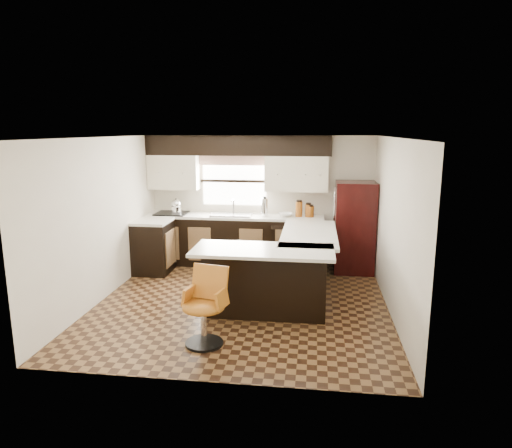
# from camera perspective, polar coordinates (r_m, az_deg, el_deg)

# --- Properties ---
(floor) EXTENTS (4.40, 4.40, 0.00)m
(floor) POSITION_cam_1_polar(r_m,az_deg,el_deg) (6.85, -1.69, -9.73)
(floor) COLOR #49301A
(floor) RESTS_ON ground
(ceiling) EXTENTS (4.40, 4.40, 0.00)m
(ceiling) POSITION_cam_1_polar(r_m,az_deg,el_deg) (6.38, -1.82, 10.77)
(ceiling) COLOR silver
(ceiling) RESTS_ON wall_back
(wall_back) EXTENTS (4.40, 0.00, 4.40)m
(wall_back) POSITION_cam_1_polar(r_m,az_deg,el_deg) (8.66, 0.57, 3.06)
(wall_back) COLOR beige
(wall_back) RESTS_ON floor
(wall_front) EXTENTS (4.40, 0.00, 4.40)m
(wall_front) POSITION_cam_1_polar(r_m,az_deg,el_deg) (4.42, -6.32, -5.56)
(wall_front) COLOR beige
(wall_front) RESTS_ON floor
(wall_left) EXTENTS (0.00, 4.40, 4.40)m
(wall_left) POSITION_cam_1_polar(r_m,az_deg,el_deg) (7.15, -18.62, 0.58)
(wall_left) COLOR beige
(wall_left) RESTS_ON floor
(wall_right) EXTENTS (0.00, 4.40, 4.40)m
(wall_right) POSITION_cam_1_polar(r_m,az_deg,el_deg) (6.52, 16.79, -0.34)
(wall_right) COLOR beige
(wall_right) RESTS_ON floor
(base_cab_back) EXTENTS (3.30, 0.60, 0.90)m
(base_cab_back) POSITION_cam_1_polar(r_m,az_deg,el_deg) (8.58, -2.67, -2.14)
(base_cab_back) COLOR black
(base_cab_back) RESTS_ON floor
(base_cab_left) EXTENTS (0.60, 0.70, 0.90)m
(base_cab_left) POSITION_cam_1_polar(r_m,az_deg,el_deg) (8.31, -12.68, -2.87)
(base_cab_left) COLOR black
(base_cab_left) RESTS_ON floor
(counter_back) EXTENTS (3.30, 0.60, 0.04)m
(counter_back) POSITION_cam_1_polar(r_m,az_deg,el_deg) (8.48, -2.70, 0.96)
(counter_back) COLOR silver
(counter_back) RESTS_ON base_cab_back
(counter_left) EXTENTS (0.60, 0.70, 0.04)m
(counter_left) POSITION_cam_1_polar(r_m,az_deg,el_deg) (8.21, -12.82, 0.32)
(counter_left) COLOR silver
(counter_left) RESTS_ON base_cab_left
(soffit) EXTENTS (3.40, 0.35, 0.36)m
(soffit) POSITION_cam_1_polar(r_m,az_deg,el_deg) (8.44, -2.30, 9.79)
(soffit) COLOR black
(soffit) RESTS_ON wall_back
(upper_cab_left) EXTENTS (0.94, 0.35, 0.64)m
(upper_cab_left) POSITION_cam_1_polar(r_m,az_deg,el_deg) (8.76, -10.21, 6.41)
(upper_cab_left) COLOR beige
(upper_cab_left) RESTS_ON wall_back
(upper_cab_right) EXTENTS (1.14, 0.35, 0.64)m
(upper_cab_right) POSITION_cam_1_polar(r_m,az_deg,el_deg) (8.36, 5.09, 6.30)
(upper_cab_right) COLOR beige
(upper_cab_right) RESTS_ON wall_back
(window_pane) EXTENTS (1.20, 0.02, 0.90)m
(window_pane) POSITION_cam_1_polar(r_m,az_deg,el_deg) (8.66, -2.74, 5.39)
(window_pane) COLOR white
(window_pane) RESTS_ON wall_back
(valance) EXTENTS (1.30, 0.06, 0.18)m
(valance) POSITION_cam_1_polar(r_m,az_deg,el_deg) (8.59, -2.81, 7.95)
(valance) COLOR #D19B93
(valance) RESTS_ON wall_back
(sink) EXTENTS (0.75, 0.45, 0.03)m
(sink) POSITION_cam_1_polar(r_m,az_deg,el_deg) (8.46, -3.06, 1.19)
(sink) COLOR #B2B2B7
(sink) RESTS_ON counter_back
(dishwasher) EXTENTS (0.58, 0.03, 0.78)m
(dishwasher) POSITION_cam_1_polar(r_m,az_deg,el_deg) (8.19, 3.89, -2.97)
(dishwasher) COLOR black
(dishwasher) RESTS_ON floor
(cooktop) EXTENTS (0.58, 0.50, 0.02)m
(cooktop) POSITION_cam_1_polar(r_m,az_deg,el_deg) (8.74, -10.50, 1.33)
(cooktop) COLOR black
(cooktop) RESTS_ON counter_back
(peninsula_long) EXTENTS (0.60, 1.95, 0.90)m
(peninsula_long) POSITION_cam_1_polar(r_m,az_deg,el_deg) (7.22, 6.18, -4.88)
(peninsula_long) COLOR black
(peninsula_long) RESTS_ON floor
(peninsula_return) EXTENTS (1.65, 0.60, 0.90)m
(peninsula_return) POSITION_cam_1_polar(r_m,az_deg,el_deg) (6.32, 1.16, -7.25)
(peninsula_return) COLOR black
(peninsula_return) RESTS_ON floor
(counter_pen_long) EXTENTS (0.84, 1.95, 0.04)m
(counter_pen_long) POSITION_cam_1_polar(r_m,az_deg,el_deg) (7.10, 6.66, -1.24)
(counter_pen_long) COLOR silver
(counter_pen_long) RESTS_ON peninsula_long
(counter_pen_return) EXTENTS (1.89, 0.84, 0.04)m
(counter_pen_return) POSITION_cam_1_polar(r_m,az_deg,el_deg) (6.10, 0.90, -3.32)
(counter_pen_return) COLOR silver
(counter_pen_return) RESTS_ON peninsula_return
(refrigerator) EXTENTS (0.69, 0.66, 1.61)m
(refrigerator) POSITION_cam_1_polar(r_m,az_deg,el_deg) (8.27, 12.21, -0.39)
(refrigerator) COLOR black
(refrigerator) RESTS_ON floor
(bar_chair) EXTENTS (0.59, 0.59, 0.93)m
(bar_chair) POSITION_cam_1_polar(r_m,az_deg,el_deg) (5.46, -6.59, -10.34)
(bar_chair) COLOR #BA6A1D
(bar_chair) RESTS_ON floor
(kettle) EXTENTS (0.20, 0.20, 0.27)m
(kettle) POSITION_cam_1_polar(r_m,az_deg,el_deg) (8.69, -9.95, 2.28)
(kettle) COLOR silver
(kettle) RESTS_ON cooktop
(percolator) EXTENTS (0.13, 0.13, 0.33)m
(percolator) POSITION_cam_1_polar(r_m,az_deg,el_deg) (8.36, 1.07, 2.12)
(percolator) COLOR silver
(percolator) RESTS_ON counter_back
(mixing_bowl) EXTENTS (0.31, 0.31, 0.06)m
(mixing_bowl) POSITION_cam_1_polar(r_m,az_deg,el_deg) (8.35, 3.66, 1.17)
(mixing_bowl) COLOR white
(mixing_bowl) RESTS_ON counter_back
(canister_large) EXTENTS (0.13, 0.13, 0.28)m
(canister_large) POSITION_cam_1_polar(r_m,az_deg,el_deg) (8.34, 5.38, 1.86)
(canister_large) COLOR brown
(canister_large) RESTS_ON counter_back
(canister_med) EXTENTS (0.12, 0.12, 0.23)m
(canister_med) POSITION_cam_1_polar(r_m,az_deg,el_deg) (8.34, 6.56, 1.67)
(canister_med) COLOR brown
(canister_med) RESTS_ON counter_back
(canister_small) EXTENTS (0.14, 0.14, 0.19)m
(canister_small) POSITION_cam_1_polar(r_m,az_deg,el_deg) (8.34, 6.79, 1.55)
(canister_small) COLOR brown
(canister_small) RESTS_ON counter_back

